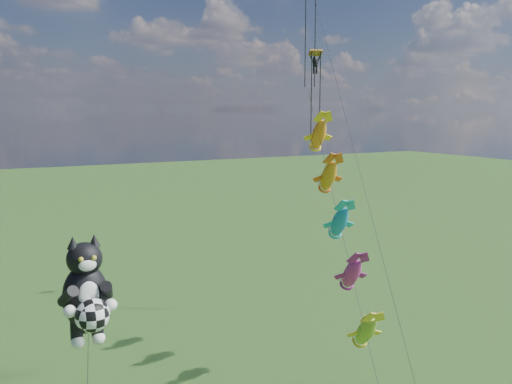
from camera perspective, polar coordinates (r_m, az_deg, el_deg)
name	(u,v)px	position (r m, az deg, el deg)	size (l,w,h in m)	color
cat_kite_rig	(87,293)	(27.05, -16.56, -9.68)	(2.48, 4.13, 10.40)	brown
fish_windsock_rig	(340,223)	(32.68, 8.36, -3.04)	(5.15, 15.19, 17.10)	brown
parafoil_rig	(317,63)	(44.19, 6.11, 12.75)	(4.34, 17.26, 25.78)	brown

